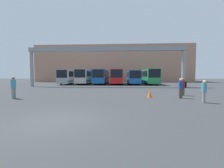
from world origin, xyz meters
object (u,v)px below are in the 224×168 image
at_px(bus_slot_4, 133,77).
at_px(pedestrian_far_center, 13,87).
at_px(bus_slot_3, 117,76).
at_px(bus_slot_1, 86,76).
at_px(pedestrian_near_center, 183,86).
at_px(bus_slot_0, 70,76).
at_px(traffic_cone, 150,94).
at_px(bus_slot_2, 102,76).
at_px(bus_slot_5, 149,76).
at_px(tire_stack, 183,85).
at_px(pedestrian_near_left, 181,88).
at_px(pedestrian_mid_right, 204,91).

bearing_deg(bus_slot_4, pedestrian_far_center, -116.87).
height_order(bus_slot_3, pedestrian_far_center, bus_slot_3).
bearing_deg(bus_slot_3, bus_slot_1, 175.11).
bearing_deg(bus_slot_4, pedestrian_near_center, -81.16).
xyz_separation_m(bus_slot_0, traffic_cone, (14.44, -21.29, -1.51)).
xyz_separation_m(bus_slot_2, pedestrian_near_center, (10.53, -20.78, -0.98)).
bearing_deg(bus_slot_3, bus_slot_2, 163.31).
bearing_deg(bus_slot_1, bus_slot_5, 2.10).
distance_m(bus_slot_2, bus_slot_5, 11.05).
distance_m(pedestrian_far_center, traffic_cone, 11.56).
height_order(traffic_cone, tire_stack, tire_stack).
distance_m(pedestrian_far_center, tire_stack, 23.34).
bearing_deg(bus_slot_1, pedestrian_near_center, -55.01).
bearing_deg(tire_stack, pedestrian_near_left, -112.98).
xyz_separation_m(bus_slot_3, tire_stack, (11.11, -9.28, -1.40)).
height_order(bus_slot_2, pedestrian_mid_right, bus_slot_2).
xyz_separation_m(pedestrian_mid_right, pedestrian_far_center, (-14.80, 1.08, 0.13)).
bearing_deg(pedestrian_far_center, traffic_cone, 94.22).
xyz_separation_m(bus_slot_2, bus_slot_5, (11.05, 0.07, 0.04)).
xyz_separation_m(bus_slot_2, bus_slot_3, (3.68, -1.10, -0.00)).
bearing_deg(bus_slot_5, traffic_cone, -100.04).
height_order(bus_slot_2, traffic_cone, bus_slot_2).
relative_size(bus_slot_1, pedestrian_far_center, 6.15).
height_order(bus_slot_1, pedestrian_far_center, bus_slot_1).
xyz_separation_m(bus_slot_1, pedestrian_mid_right, (14.09, -24.26, -1.07)).
relative_size(bus_slot_5, pedestrian_near_left, 7.38).
bearing_deg(bus_slot_4, pedestrian_mid_right, -82.88).
relative_size(bus_slot_1, bus_slot_5, 0.91).
relative_size(bus_slot_4, pedestrian_near_left, 6.77).
bearing_deg(tire_stack, pedestrian_mid_right, -107.02).
distance_m(pedestrian_near_center, traffic_cone, 3.84).
distance_m(bus_slot_4, pedestrian_mid_right, 24.50).
bearing_deg(pedestrian_mid_right, bus_slot_1, -119.50).
xyz_separation_m(bus_slot_2, pedestrian_near_left, (9.60, -22.63, -0.99)).
bearing_deg(bus_slot_0, bus_slot_4, 2.45).
height_order(bus_slot_0, bus_slot_2, bus_slot_2).
height_order(pedestrian_near_center, tire_stack, pedestrian_near_center).
bearing_deg(bus_slot_3, pedestrian_near_center, -70.82).
bearing_deg(pedestrian_near_left, bus_slot_4, -103.56).
height_order(pedestrian_mid_right, traffic_cone, pedestrian_mid_right).
xyz_separation_m(bus_slot_5, pedestrian_near_left, (-1.45, -22.70, -1.03)).
bearing_deg(pedestrian_far_center, tire_stack, 122.46).
distance_m(bus_slot_1, traffic_cone, 24.44).
height_order(pedestrian_near_left, pedestrian_far_center, pedestrian_far_center).
distance_m(bus_slot_5, pedestrian_mid_right, 24.84).
xyz_separation_m(bus_slot_0, tire_stack, (22.16, -9.31, -1.37)).
distance_m(bus_slot_4, pedestrian_near_center, 20.60).
bearing_deg(bus_slot_1, pedestrian_mid_right, -59.86).
bearing_deg(pedestrian_near_center, bus_slot_0, 149.15).
distance_m(bus_slot_3, traffic_cone, 21.58).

